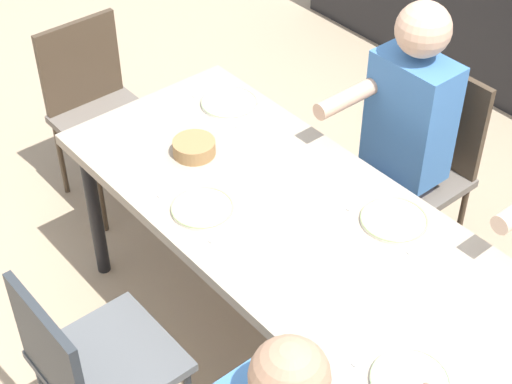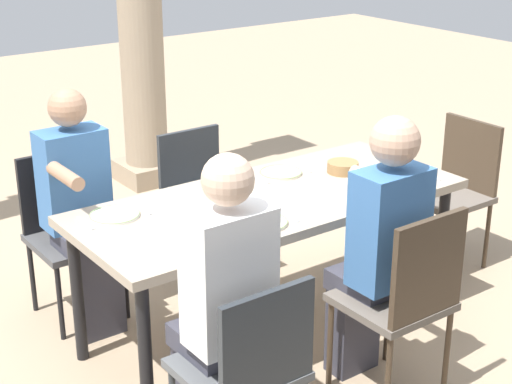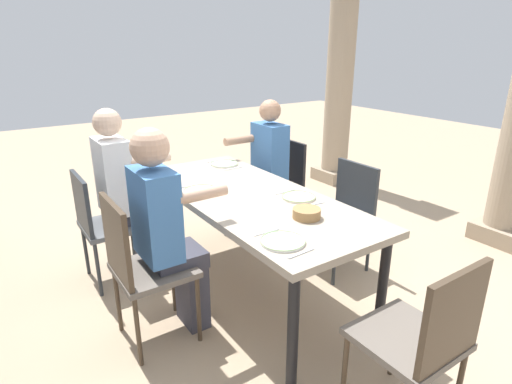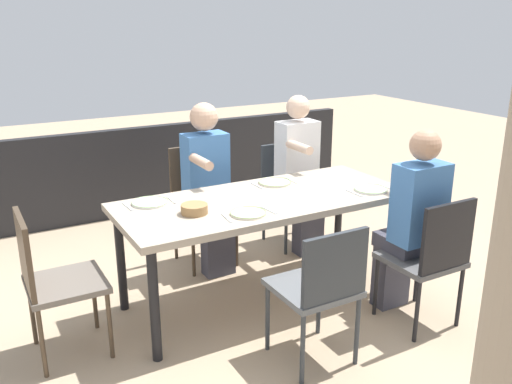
% 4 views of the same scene
% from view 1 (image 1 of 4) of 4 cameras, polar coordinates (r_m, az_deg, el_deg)
% --- Properties ---
extents(ground_plane, '(16.00, 16.00, 0.00)m').
position_cam_1_polar(ground_plane, '(3.51, 2.45, -11.16)').
color(ground_plane, tan).
extents(dining_table, '(2.02, 0.85, 0.77)m').
position_cam_1_polar(dining_table, '(2.99, 2.82, -2.73)').
color(dining_table, tan).
rests_on(dining_table, ground).
extents(chair_mid_north, '(0.44, 0.44, 0.87)m').
position_cam_1_polar(chair_mid_north, '(2.88, -11.62, -11.61)').
color(chair_mid_north, '#5B5E61').
rests_on(chair_mid_north, ground).
extents(chair_mid_south, '(0.44, 0.44, 0.96)m').
position_cam_1_polar(chair_mid_south, '(3.64, 11.52, 2.32)').
color(chair_mid_south, '#6A6158').
rests_on(chair_mid_south, ground).
extents(chair_head_east, '(0.44, 0.44, 0.91)m').
position_cam_1_polar(chair_head_east, '(4.04, -11.06, 6.12)').
color(chair_head_east, '#6A6158').
rests_on(chair_head_east, ground).
extents(diner_woman_green, '(0.35, 0.50, 1.34)m').
position_cam_1_polar(diner_woman_green, '(3.42, 9.84, 3.42)').
color(diner_woman_green, '#3F3F4C').
rests_on(diner_woman_green, ground).
extents(plate_0, '(0.24, 0.24, 0.02)m').
position_cam_1_polar(plate_0, '(2.48, 10.74, -12.86)').
color(plate_0, white).
rests_on(plate_0, dining_table).
extents(spoon_0, '(0.02, 0.17, 0.01)m').
position_cam_1_polar(spoon_0, '(2.54, 8.18, -10.95)').
color(spoon_0, silver).
rests_on(spoon_0, dining_table).
extents(plate_1, '(0.24, 0.24, 0.02)m').
position_cam_1_polar(plate_1, '(2.96, 9.64, -1.92)').
color(plate_1, silver).
rests_on(plate_1, dining_table).
extents(fork_1, '(0.03, 0.17, 0.01)m').
position_cam_1_polar(fork_1, '(2.90, 11.79, -3.52)').
color(fork_1, silver).
rests_on(fork_1, dining_table).
extents(spoon_1, '(0.02, 0.17, 0.01)m').
position_cam_1_polar(spoon_1, '(3.03, 7.56, -0.56)').
color(spoon_1, silver).
rests_on(spoon_1, dining_table).
extents(plate_2, '(0.23, 0.23, 0.02)m').
position_cam_1_polar(plate_2, '(2.97, -3.78, -1.12)').
color(plate_2, silver).
rests_on(plate_2, dining_table).
extents(fork_2, '(0.03, 0.17, 0.01)m').
position_cam_1_polar(fork_2, '(2.89, -1.99, -2.72)').
color(fork_2, silver).
rests_on(fork_2, dining_table).
extents(spoon_2, '(0.03, 0.17, 0.01)m').
position_cam_1_polar(spoon_2, '(3.07, -5.46, 0.22)').
color(spoon_2, silver).
rests_on(spoon_2, dining_table).
extents(plate_3, '(0.24, 0.24, 0.02)m').
position_cam_1_polar(plate_3, '(3.51, -1.89, 6.27)').
color(plate_3, white).
rests_on(plate_3, dining_table).
extents(fork_3, '(0.02, 0.17, 0.01)m').
position_cam_1_polar(fork_3, '(3.42, -0.32, 5.12)').
color(fork_3, silver).
rests_on(fork_3, dining_table).
extents(spoon_3, '(0.02, 0.17, 0.01)m').
position_cam_1_polar(spoon_3, '(3.61, -3.38, 7.21)').
color(spoon_3, silver).
rests_on(spoon_3, dining_table).
extents(bread_basket, '(0.17, 0.17, 0.06)m').
position_cam_1_polar(bread_basket, '(3.22, -4.36, 3.13)').
color(bread_basket, '#9E7547').
rests_on(bread_basket, dining_table).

